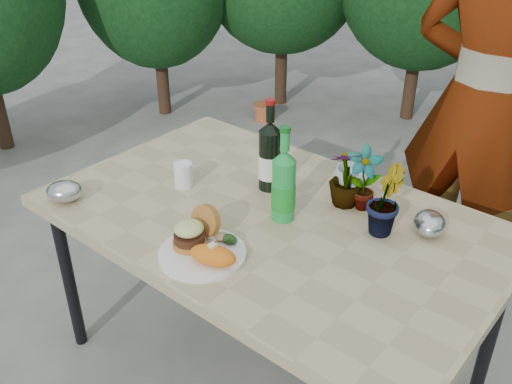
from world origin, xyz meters
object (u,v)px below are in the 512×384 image
Objects in this scene: person at (482,105)px; wine_bottle at (270,157)px; dinner_plate at (202,254)px; patio_table at (270,228)px.

wine_bottle is at bearing 66.45° from person.
person is (0.34, 1.34, 0.18)m from dinner_plate.
patio_table is 4.48× the size of wine_bottle.
wine_bottle is at bearing 130.02° from patio_table.
dinner_plate is at bearing 79.70° from person.
dinner_plate is at bearing -92.66° from patio_table.
person reaches higher than patio_table.
wine_bottle is at bearing 103.01° from dinner_plate.
person is at bearing 48.48° from wine_bottle.
dinner_plate is 0.50m from wine_bottle.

